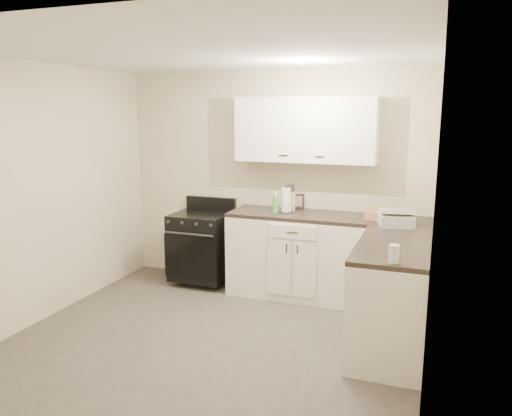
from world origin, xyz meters
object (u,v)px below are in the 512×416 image
(stove, at_px, (201,246))
(knife_block, at_px, (291,201))
(countertop_grill, at_px, (396,220))
(wicker_basket, at_px, (380,216))
(paper_towel, at_px, (286,200))

(stove, height_order, knife_block, knife_block)
(countertop_grill, bearing_deg, stove, 159.90)
(stove, bearing_deg, wicker_basket, -0.42)
(knife_block, distance_m, countertop_grill, 1.23)
(paper_towel, height_order, countertop_grill, paper_towel)
(knife_block, height_order, countertop_grill, knife_block)
(paper_towel, bearing_deg, countertop_grill, -12.62)
(stove, bearing_deg, knife_block, 6.90)
(countertop_grill, bearing_deg, paper_towel, 153.20)
(wicker_basket, distance_m, countertop_grill, 0.28)
(paper_towel, distance_m, wicker_basket, 1.03)
(paper_towel, xyz_separation_m, wicker_basket, (1.03, -0.05, -0.09))
(stove, bearing_deg, paper_towel, 2.04)
(stove, height_order, countertop_grill, countertop_grill)
(stove, distance_m, paper_towel, 1.21)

